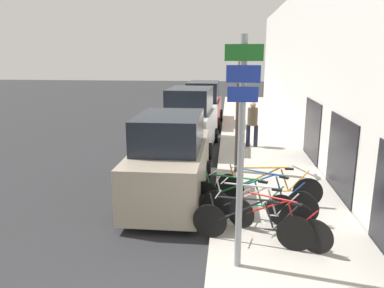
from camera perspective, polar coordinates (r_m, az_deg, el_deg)
ground_plane at (r=14.03m, az=0.03°, el=-1.87°), size 80.00×80.00×0.00m
sidewalk_curb at (r=16.72m, az=9.89°, el=0.71°), size 3.20×32.00×0.15m
building_facade at (r=16.48m, az=16.55°, el=11.26°), size 0.23×32.00×6.50m
signpost at (r=6.06m, az=7.47°, el=-0.39°), size 0.58×0.13×3.88m
bicycle_0 at (r=7.41m, az=9.00°, el=-12.01°), size 2.29×0.65×0.96m
bicycle_1 at (r=7.68m, az=12.63°, el=-11.40°), size 1.91×1.30×0.90m
bicycle_2 at (r=8.01m, az=9.58°, el=-9.92°), size 2.31×0.84×0.99m
bicycle_3 at (r=8.49m, az=7.68°, el=-8.50°), size 2.33×0.99×0.97m
bicycle_4 at (r=8.88m, az=10.89°, el=-7.56°), size 2.19×1.46×0.99m
bicycle_5 at (r=9.30m, az=11.55°, el=-6.65°), size 2.57×0.44×0.98m
parked_car_0 at (r=9.74m, az=-3.29°, el=-2.58°), size 1.98×4.53×2.27m
parked_car_1 at (r=14.79m, az=-0.24°, el=3.34°), size 2.14×4.54×2.46m
parked_car_2 at (r=20.06m, az=1.73°, el=5.83°), size 2.02×4.76×2.32m
pedestrian_near at (r=14.87m, az=9.20°, el=3.49°), size 0.46×0.40×1.78m
street_tree at (r=11.48m, az=7.26°, el=4.06°), size 0.69×1.89×3.54m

